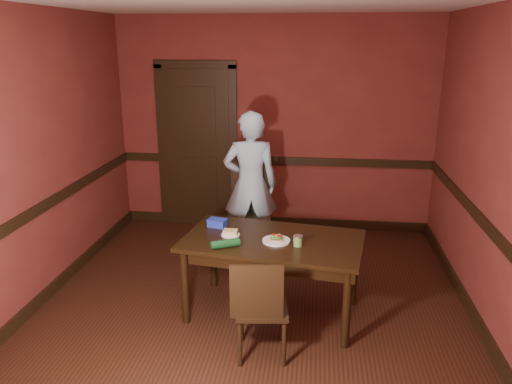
% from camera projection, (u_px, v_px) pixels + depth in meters
% --- Properties ---
extents(floor, '(4.00, 4.50, 0.01)m').
position_uv_depth(floor, '(251.00, 312.00, 4.58)').
color(floor, black).
rests_on(floor, ground).
extents(wall_back, '(4.00, 0.02, 2.70)m').
position_uv_depth(wall_back, '(274.00, 126.00, 6.32)').
color(wall_back, maroon).
rests_on(wall_back, ground).
extents(wall_front, '(4.00, 0.02, 2.70)m').
position_uv_depth(wall_front, '(179.00, 307.00, 2.05)').
color(wall_front, maroon).
rests_on(wall_front, ground).
extents(wall_left, '(0.02, 4.50, 2.70)m').
position_uv_depth(wall_left, '(28.00, 163.00, 4.42)').
color(wall_left, maroon).
rests_on(wall_left, ground).
extents(wall_right, '(0.02, 4.50, 2.70)m').
position_uv_depth(wall_right, '(501.00, 178.00, 3.95)').
color(wall_right, maroon).
rests_on(wall_right, ground).
extents(dado_back, '(4.00, 0.03, 0.10)m').
position_uv_depth(dado_back, '(274.00, 161.00, 6.44)').
color(dado_back, black).
rests_on(dado_back, ground).
extents(dado_left, '(0.03, 4.50, 0.10)m').
position_uv_depth(dado_left, '(36.00, 211.00, 4.55)').
color(dado_left, black).
rests_on(dado_left, ground).
extents(dado_right, '(0.03, 4.50, 0.10)m').
position_uv_depth(dado_right, '(491.00, 231.00, 4.09)').
color(dado_right, black).
rests_on(dado_right, ground).
extents(baseboard_back, '(4.00, 0.03, 0.12)m').
position_uv_depth(baseboard_back, '(273.00, 221.00, 6.68)').
color(baseboard_back, black).
rests_on(baseboard_back, ground).
extents(baseboard_left, '(0.03, 4.50, 0.12)m').
position_uv_depth(baseboard_left, '(47.00, 293.00, 4.80)').
color(baseboard_left, black).
rests_on(baseboard_left, ground).
extents(baseboard_right, '(0.03, 4.50, 0.12)m').
position_uv_depth(baseboard_right, '(477.00, 321.00, 4.33)').
color(baseboard_right, black).
rests_on(baseboard_right, ground).
extents(door, '(1.05, 0.07, 2.20)m').
position_uv_depth(door, '(197.00, 144.00, 6.48)').
color(door, black).
rests_on(door, ground).
extents(dining_table, '(1.67, 1.09, 0.73)m').
position_uv_depth(dining_table, '(272.00, 276.00, 4.47)').
color(dining_table, black).
rests_on(dining_table, floor).
extents(chair_far, '(0.51, 0.51, 1.01)m').
position_uv_depth(chair_far, '(248.00, 216.00, 5.60)').
color(chair_far, black).
rests_on(chair_far, floor).
extents(chair_near, '(0.44, 0.44, 0.85)m').
position_uv_depth(chair_near, '(262.00, 306.00, 3.87)').
color(chair_near, black).
rests_on(chair_near, floor).
extents(person, '(0.66, 0.48, 1.67)m').
position_uv_depth(person, '(250.00, 185.00, 5.61)').
color(person, '#B2DDF2').
rests_on(person, floor).
extents(sandwich_plate, '(0.24, 0.24, 0.06)m').
position_uv_depth(sandwich_plate, '(276.00, 240.00, 4.30)').
color(sandwich_plate, white).
rests_on(sandwich_plate, dining_table).
extents(sauce_jar, '(0.08, 0.08, 0.09)m').
position_uv_depth(sauce_jar, '(298.00, 241.00, 4.20)').
color(sauce_jar, '#5D9045').
rests_on(sauce_jar, dining_table).
extents(cheese_saucer, '(0.17, 0.17, 0.05)m').
position_uv_depth(cheese_saucer, '(230.00, 233.00, 4.44)').
color(cheese_saucer, white).
rests_on(cheese_saucer, dining_table).
extents(food_tub, '(0.19, 0.15, 0.07)m').
position_uv_depth(food_tub, '(217.00, 223.00, 4.64)').
color(food_tub, '#253DBC').
rests_on(food_tub, dining_table).
extents(wrapped_veg, '(0.25, 0.17, 0.07)m').
position_uv_depth(wrapped_veg, '(225.00, 244.00, 4.18)').
color(wrapped_veg, '#12411B').
rests_on(wrapped_veg, dining_table).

